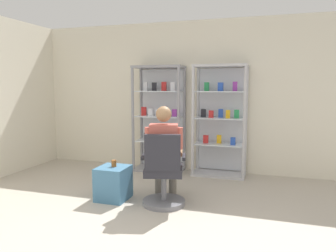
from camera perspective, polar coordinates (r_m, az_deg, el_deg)
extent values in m
plane|color=#B2A899|center=(3.44, -7.98, -19.57)|extent=(7.20, 7.20, 0.00)
cube|color=silver|center=(5.93, 4.36, 5.21)|extent=(6.00, 0.10, 2.70)
cylinder|color=gray|center=(5.79, -6.26, 1.18)|extent=(0.05, 0.05, 1.90)
cylinder|color=gray|center=(5.50, 1.87, 0.91)|extent=(0.05, 0.05, 1.90)
cylinder|color=gray|center=(6.16, -4.76, 1.54)|extent=(0.05, 0.05, 1.90)
cylinder|color=gray|center=(5.89, 2.92, 1.31)|extent=(0.05, 0.05, 1.90)
cube|color=gray|center=(5.80, -1.66, 10.43)|extent=(0.90, 0.45, 0.04)
cube|color=gray|center=(5.99, -1.60, -7.64)|extent=(0.90, 0.45, 0.04)
cube|color=silver|center=(6.02, -0.96, 1.45)|extent=(0.84, 0.02, 1.80)
cube|color=silver|center=(5.87, -1.62, -2.64)|extent=(0.82, 0.39, 0.02)
cube|color=black|center=(5.94, -3.81, -1.84)|extent=(0.09, 0.05, 0.13)
cube|color=red|center=(5.84, -1.71, -1.96)|extent=(0.09, 0.05, 0.13)
cube|color=purple|center=(5.75, 0.53, -2.13)|extent=(0.08, 0.05, 0.12)
cube|color=silver|center=(5.82, -1.63, 1.74)|extent=(0.82, 0.39, 0.02)
cube|color=red|center=(5.93, -4.29, 2.64)|extent=(0.09, 0.05, 0.15)
cube|color=silver|center=(5.84, -3.10, 2.48)|extent=(0.09, 0.05, 0.13)
cube|color=silver|center=(5.77, -1.79, 2.39)|extent=(0.09, 0.04, 0.12)
cube|color=red|center=(5.76, -0.29, 2.44)|extent=(0.08, 0.04, 0.13)
cube|color=purple|center=(5.73, 1.17, 2.36)|extent=(0.09, 0.05, 0.12)
cube|color=silver|center=(5.79, -1.65, 6.17)|extent=(0.82, 0.39, 0.02)
cube|color=silver|center=(5.90, -3.98, 7.00)|extent=(0.08, 0.04, 0.15)
cube|color=black|center=(5.85, -2.46, 6.99)|extent=(0.08, 0.06, 0.15)
cube|color=red|center=(5.80, -0.72, 7.04)|extent=(0.09, 0.05, 0.16)
cube|color=silver|center=(5.66, 0.87, 7.00)|extent=(0.08, 0.05, 0.15)
cylinder|color=#B7B7BC|center=(5.44, 4.41, 0.82)|extent=(0.05, 0.05, 1.90)
cylinder|color=#B7B7BC|center=(5.32, 13.36, 0.50)|extent=(0.05, 0.05, 1.90)
cylinder|color=#B7B7BC|center=(5.83, 5.30, 1.23)|extent=(0.05, 0.05, 1.90)
cylinder|color=#B7B7BC|center=(5.71, 13.66, 0.94)|extent=(0.05, 0.05, 1.90)
cube|color=#B7B7BC|center=(5.54, 9.34, 10.49)|extent=(0.90, 0.45, 0.04)
cube|color=#B7B7BC|center=(5.73, 8.96, -8.39)|extent=(0.90, 0.45, 0.04)
cube|color=silver|center=(5.77, 9.46, 1.10)|extent=(0.84, 0.02, 1.80)
cube|color=silver|center=(5.62, 9.07, -3.17)|extent=(0.82, 0.39, 0.02)
cube|color=red|center=(5.62, 6.72, -2.33)|extent=(0.09, 0.05, 0.14)
cube|color=gold|center=(5.63, 9.04, -2.32)|extent=(0.08, 0.03, 0.14)
cube|color=#264CB2|center=(5.53, 11.45, -2.64)|extent=(0.08, 0.05, 0.13)
cube|color=silver|center=(5.56, 9.16, 1.40)|extent=(0.82, 0.39, 0.02)
cube|color=black|center=(5.62, 6.31, 2.30)|extent=(0.09, 0.04, 0.14)
cube|color=red|center=(5.54, 7.66, 2.12)|extent=(0.08, 0.05, 0.12)
cube|color=#264CB2|center=(5.58, 9.33, 2.26)|extent=(0.08, 0.05, 0.15)
cube|color=gold|center=(5.50, 10.58, 2.10)|extent=(0.07, 0.04, 0.13)
cube|color=#268C4C|center=(5.53, 12.07, 2.12)|extent=(0.08, 0.03, 0.14)
cube|color=silver|center=(5.53, 9.25, 6.04)|extent=(0.82, 0.39, 0.02)
cube|color=#268C4C|center=(5.60, 6.88, 6.94)|extent=(0.08, 0.04, 0.15)
cube|color=#264CB2|center=(5.51, 9.30, 6.87)|extent=(0.09, 0.06, 0.14)
cube|color=purple|center=(5.50, 11.79, 6.88)|extent=(0.08, 0.04, 0.16)
cylinder|color=slate|center=(4.33, -0.75, -13.33)|extent=(0.56, 0.56, 0.06)
cylinder|color=slate|center=(4.27, -0.75, -10.75)|extent=(0.07, 0.07, 0.41)
cube|color=#26262D|center=(4.20, -0.76, -7.83)|extent=(0.58, 0.58, 0.10)
cube|color=#26262D|center=(3.94, -0.97, -4.74)|extent=(0.45, 0.19, 0.45)
cube|color=#26262D|center=(4.15, 2.84, -5.47)|extent=(0.11, 0.30, 0.04)
cube|color=#26262D|center=(4.19, -4.33, -5.38)|extent=(0.11, 0.30, 0.04)
cylinder|color=slate|center=(4.37, 0.74, -5.91)|extent=(0.23, 0.42, 0.14)
cylinder|color=slate|center=(4.63, 0.84, -8.73)|extent=(0.11, 0.11, 0.56)
cylinder|color=slate|center=(4.38, -1.89, -5.87)|extent=(0.23, 0.42, 0.14)
cylinder|color=slate|center=(4.64, -1.65, -8.69)|extent=(0.11, 0.11, 0.56)
cube|color=#BF594C|center=(4.13, -0.76, -3.13)|extent=(0.40, 0.30, 0.50)
sphere|color=#99704C|center=(4.08, -0.77, 2.14)|extent=(0.20, 0.20, 0.20)
cylinder|color=#BF594C|center=(4.11, 2.02, -2.19)|extent=(0.09, 0.09, 0.28)
cylinder|color=#99704C|center=(4.32, 2.06, -4.69)|extent=(0.15, 0.31, 0.08)
cylinder|color=#BF594C|center=(4.13, -3.53, -2.14)|extent=(0.09, 0.09, 0.28)
cylinder|color=#99704C|center=(4.35, -3.23, -4.62)|extent=(0.15, 0.31, 0.08)
cube|color=teal|center=(4.52, -9.67, -9.94)|extent=(0.40, 0.42, 0.45)
cylinder|color=brown|center=(4.46, -9.57, -6.55)|extent=(0.07, 0.07, 0.09)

